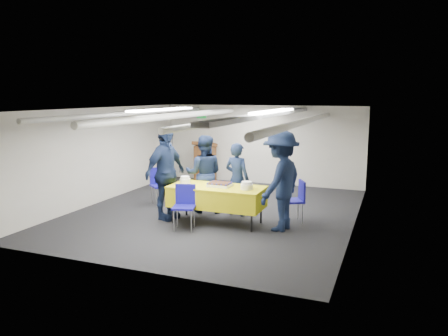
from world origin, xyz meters
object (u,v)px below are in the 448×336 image
Objects in this scene: chair_near at (185,202)px; sailor_c at (166,173)px; sheet_cake at (220,184)px; chair_left at (159,182)px; serving_table at (217,196)px; chair_right at (297,197)px; podium at (205,162)px; sailor_d at (281,181)px; sailor_b at (204,174)px; sailor_a at (237,179)px.

sailor_c is (-0.67, 0.47, 0.45)m from chair_near.
chair_near is (-0.50, -0.59, -0.28)m from sheet_cake.
chair_left is 0.44× the size of sailor_c.
chair_right reaches higher than serving_table.
chair_right is 1.00× the size of chair_left.
podium reaches higher than sheet_cake.
sailor_d is at bearing -16.66° from chair_left.
sheet_cake is 0.54× the size of chair_left.
chair_left is at bearing 47.52° from sailor_c.
podium reaches higher than chair_left.
chair_left is at bearing -29.17° from sailor_b.
serving_table is at bearing -155.76° from chair_right.
sailor_a is 1.35m from sailor_d.
sailor_d reaches higher than serving_table.
sailor_b is (1.34, -3.10, 0.25)m from podium.
sailor_c reaches higher than podium.
sheet_cake is at bearing 116.11° from sailor_b.
sailor_c is at bearing -54.44° from chair_left.
sailor_d is (1.92, -0.69, 0.11)m from sailor_b.
sheet_cake is 0.24× the size of sailor_d.
chair_left is 2.12m from sailor_a.
podium is at bearing 90.82° from chair_left.
chair_left is 0.45× the size of sailor_d.
sheet_cake is 2.22m from chair_left.
sheet_cake is at bearing -62.24° from podium.
sheet_cake is 0.24× the size of sailor_c.
sailor_d is (1.76, 0.61, 0.44)m from chair_near.
sailor_b reaches higher than chair_left.
chair_near is 0.50× the size of sailor_b.
sailor_b is at bearing -66.61° from podium.
serving_table is 0.26m from sheet_cake.
chair_near and chair_left have the same top height.
chair_near is (1.50, -4.40, -0.08)m from podium.
sailor_a is at bearing 176.89° from chair_right.
chair_near is (-0.45, -0.56, -0.03)m from serving_table.
serving_table is at bearing -75.16° from sailor_d.
chair_near is 0.55× the size of sailor_a.
serving_table is at bearing -27.91° from chair_left.
chair_left is at bearing 152.09° from serving_table.
sailor_a is at bearing 77.22° from serving_table.
chair_right is at bearing 32.38° from chair_near.
chair_left is at bearing -89.18° from podium.
sailor_c reaches higher than serving_table.
sailor_c is at bearing -163.69° from chair_right.
serving_table is 1.00m from sailor_b.
chair_right is 2.77m from sailor_c.
sailor_c is (-1.18, -0.12, 0.17)m from sheet_cake.
podium is 3.75m from sailor_a.
sailor_d is (-0.19, -0.63, 0.44)m from chair_right.
sailor_a is at bearing -108.79° from sailor_d.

